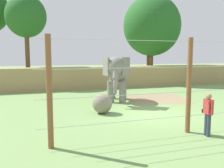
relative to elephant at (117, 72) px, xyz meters
The scene contains 10 objects.
ground_plane 4.50m from the elephant, 80.28° to the right, with size 120.00×120.00×0.00m, color #759956.
dirt_patch 3.69m from the elephant, ahead, with size 4.09×4.10×0.01m, color #937F5B.
embankment_wall 7.20m from the elephant, 84.52° to the left, with size 36.00×1.80×1.99m, color tan.
elephant is the anchor object (origin of this frame).
enrichment_ball 3.77m from the elephant, 122.53° to the right, with size 1.07×1.07×1.07m, color gray.
cable_fence 7.13m from the elephant, 84.88° to the right, with size 12.10×0.20×3.81m.
zookeeper 7.87m from the elephant, 82.72° to the right, with size 0.25×0.59×1.67m.
tree_far_left 12.79m from the elephant, 51.95° to the left, with size 6.31×6.31×9.62m.
tree_left_of_centre 12.90m from the elephant, 118.58° to the left, with size 3.93×3.93×8.92m.
tree_right_of_centre 13.18m from the elephant, 53.72° to the left, with size 4.80×4.80×8.83m.
Camera 1 is at (-6.08, -11.32, 3.15)m, focal length 39.16 mm.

